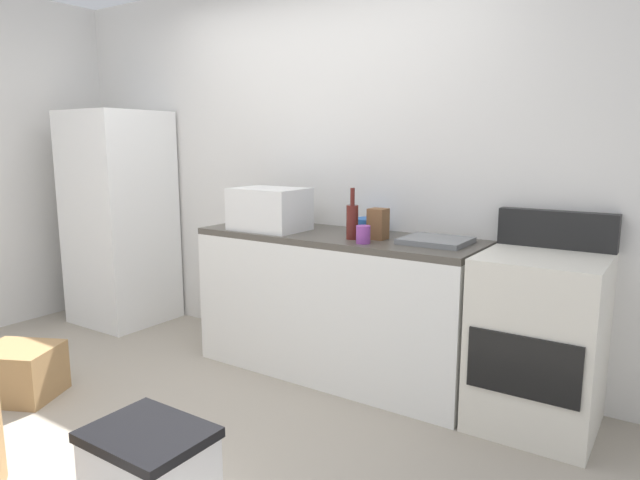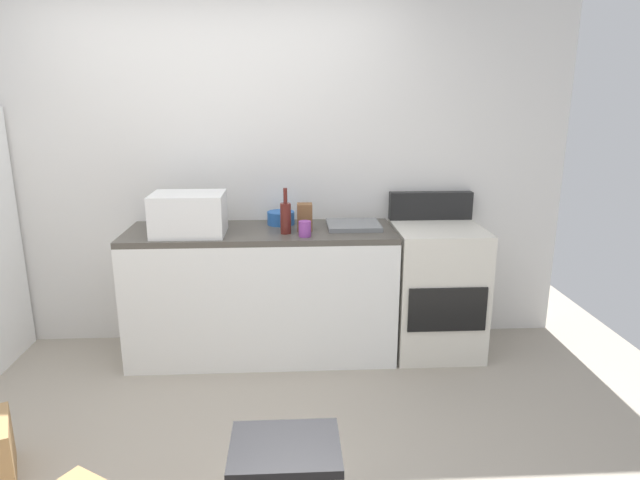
{
  "view_description": "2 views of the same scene",
  "coord_description": "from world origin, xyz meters",
  "px_view_note": "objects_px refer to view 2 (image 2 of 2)",
  "views": [
    {
      "loc": [
        2.11,
        -1.69,
        1.46
      ],
      "look_at": [
        0.56,
        0.62,
        0.97
      ],
      "focal_mm": 31.37,
      "sensor_mm": 36.0,
      "label": 1
    },
    {
      "loc": [
        0.5,
        -2.41,
        1.78
      ],
      "look_at": [
        0.68,
        0.76,
        0.94
      ],
      "focal_mm": 30.87,
      "sensor_mm": 36.0,
      "label": 2
    }
  ],
  "objects_px": {
    "stove_oven": "(436,287)",
    "wine_bottle": "(286,217)",
    "coffee_mug": "(305,229)",
    "mixing_bowl": "(281,218)",
    "microwave": "(189,214)",
    "knife_block": "(305,217)"
  },
  "relations": [
    {
      "from": "stove_oven",
      "to": "wine_bottle",
      "type": "height_order",
      "value": "wine_bottle"
    },
    {
      "from": "coffee_mug",
      "to": "mixing_bowl",
      "type": "distance_m",
      "value": 0.38
    },
    {
      "from": "microwave",
      "to": "mixing_bowl",
      "type": "xyz_separation_m",
      "value": [
        0.59,
        0.25,
        -0.09
      ]
    },
    {
      "from": "microwave",
      "to": "knife_block",
      "type": "bearing_deg",
      "value": 5.46
    },
    {
      "from": "wine_bottle",
      "to": "coffee_mug",
      "type": "xyz_separation_m",
      "value": [
        0.12,
        -0.09,
        -0.06
      ]
    },
    {
      "from": "wine_bottle",
      "to": "mixing_bowl",
      "type": "bearing_deg",
      "value": 97.71
    },
    {
      "from": "coffee_mug",
      "to": "knife_block",
      "type": "relative_size",
      "value": 0.56
    },
    {
      "from": "microwave",
      "to": "coffee_mug",
      "type": "xyz_separation_m",
      "value": [
        0.75,
        -0.1,
        -0.09
      ]
    },
    {
      "from": "coffee_mug",
      "to": "mixing_bowl",
      "type": "height_order",
      "value": "coffee_mug"
    },
    {
      "from": "coffee_mug",
      "to": "knife_block",
      "type": "xyz_separation_m",
      "value": [
        0.0,
        0.17,
        0.04
      ]
    },
    {
      "from": "microwave",
      "to": "mixing_bowl",
      "type": "bearing_deg",
      "value": 23.27
    },
    {
      "from": "microwave",
      "to": "wine_bottle",
      "type": "xyz_separation_m",
      "value": [
        0.62,
        -0.01,
        -0.03
      ]
    },
    {
      "from": "coffee_mug",
      "to": "knife_block",
      "type": "distance_m",
      "value": 0.17
    },
    {
      "from": "mixing_bowl",
      "to": "wine_bottle",
      "type": "bearing_deg",
      "value": -82.29
    },
    {
      "from": "coffee_mug",
      "to": "wine_bottle",
      "type": "bearing_deg",
      "value": 144.9
    },
    {
      "from": "mixing_bowl",
      "to": "coffee_mug",
      "type": "bearing_deg",
      "value": -65.68
    },
    {
      "from": "knife_block",
      "to": "mixing_bowl",
      "type": "relative_size",
      "value": 0.95
    },
    {
      "from": "wine_bottle",
      "to": "mixing_bowl",
      "type": "distance_m",
      "value": 0.27
    },
    {
      "from": "microwave",
      "to": "wine_bottle",
      "type": "height_order",
      "value": "wine_bottle"
    },
    {
      "from": "microwave",
      "to": "coffee_mug",
      "type": "height_order",
      "value": "microwave"
    },
    {
      "from": "microwave",
      "to": "coffee_mug",
      "type": "relative_size",
      "value": 4.6
    },
    {
      "from": "microwave",
      "to": "knife_block",
      "type": "distance_m",
      "value": 0.75
    }
  ]
}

